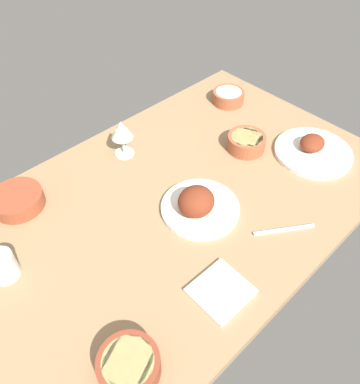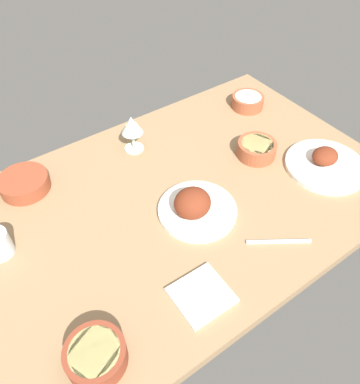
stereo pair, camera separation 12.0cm
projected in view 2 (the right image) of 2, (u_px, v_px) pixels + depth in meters
dining_table at (180, 200)px, 123.21cm from camera, size 140.00×90.00×4.00cm
plate_far_side at (325, 163)px, 130.16cm from camera, size 27.40×27.40×6.82cm
plate_center_main at (195, 207)px, 114.22cm from camera, size 24.39×24.39×10.16cm
bowl_cream at (248, 101)px, 154.52cm from camera, size 12.88×12.88×5.01cm
bowl_pasta at (257, 149)px, 133.51cm from camera, size 13.68×13.68×5.46cm
bowl_potatoes at (96, 355)px, 84.29cm from camera, size 14.06×14.06×5.69cm
bowl_sauce at (24, 183)px, 122.27cm from camera, size 15.98×15.98×4.81cm
wine_glass at (132, 127)px, 130.80cm from camera, size 7.60×7.60×14.00cm
folded_napkin at (202, 295)px, 97.13cm from camera, size 14.28×13.63×1.20cm
fork_loose at (279, 242)px, 108.96cm from camera, size 16.12×11.20×0.80cm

